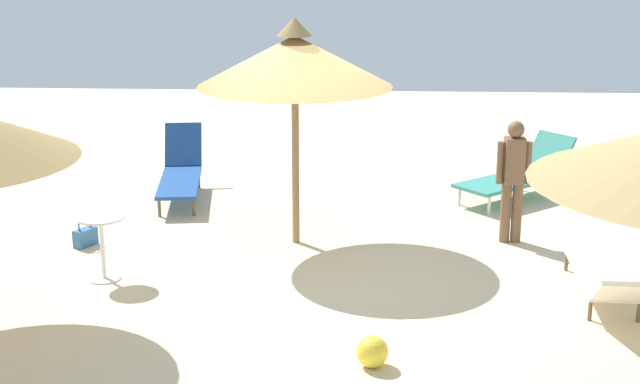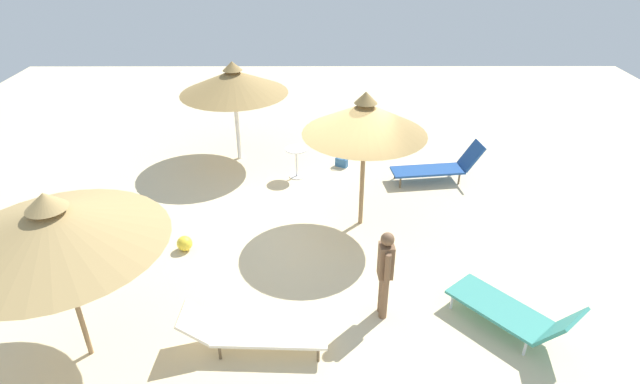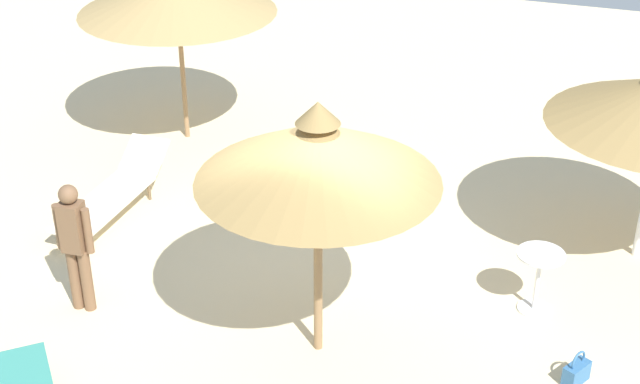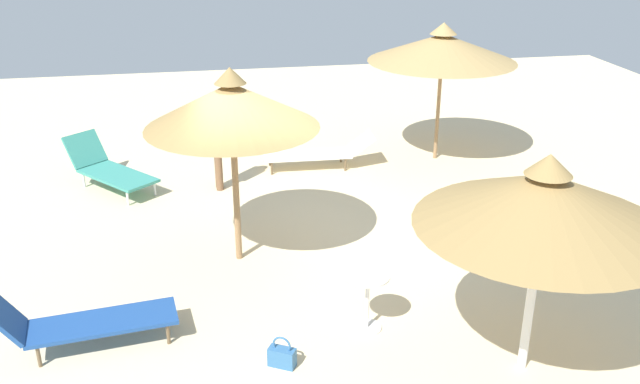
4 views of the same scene
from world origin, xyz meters
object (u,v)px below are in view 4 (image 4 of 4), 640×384
Objects in this scene: parasol_umbrella_back at (442,47)px; beach_ball at (441,205)px; lounge_chair_center at (75,320)px; lounge_chair_front at (320,152)px; parasol_umbrella_near_right at (545,200)px; person_standing_far_right at (217,143)px; lounge_chair_near_left at (108,168)px; handbag at (282,356)px; side_table_round at (367,293)px; parasol_umbrella_far_left at (231,105)px.

parasol_umbrella_back is 3.41m from beach_ball.
lounge_chair_center is at bearing -139.11° from parasol_umbrella_back.
lounge_chair_center is at bearing -152.58° from beach_ball.
parasol_umbrella_near_right is at bearing -80.48° from lounge_chair_front.
person_standing_far_right is 4.04m from beach_ball.
person_standing_far_right is (1.95, -0.39, 0.49)m from lounge_chair_near_left.
parasol_umbrella_near_right is at bearing -96.89° from beach_ball.
person_standing_far_right is 5.39m from handbag.
parasol_umbrella_near_right is 3.55× the size of side_table_round.
parasol_umbrella_near_right is 6.87× the size of handbag.
parasol_umbrella_back is 9.68× the size of beach_ball.
side_table_round reaches higher than handbag.
lounge_chair_center is 2.42m from handbag.
lounge_chair_front reaches higher than beach_ball.
lounge_chair_front is at bearing -177.37° from parasol_umbrella_back.
parasol_umbrella_far_left reaches higher than side_table_round.
lounge_chair_front is (3.94, 0.32, -0.06)m from lounge_chair_near_left.
lounge_chair_near_left is (-2.11, 3.10, -1.92)m from parasol_umbrella_far_left.
lounge_chair_center is at bearing -137.12° from parasol_umbrella_far_left.
lounge_chair_center reaches higher than lounge_chair_near_left.
parasol_umbrella_near_right is 1.22× the size of lounge_chair_center.
parasol_umbrella_back reaches higher than lounge_chair_near_left.
handbag reaches higher than beach_ball.
parasol_umbrella_far_left reaches higher than handbag.
parasol_umbrella_far_left is at bearing 133.12° from parasol_umbrella_near_right.
parasol_umbrella_far_left reaches higher than beach_ball.
lounge_chair_front is 1.39× the size of person_standing_far_right.
parasol_umbrella_back reaches higher than person_standing_far_right.
side_table_round is at bearing -116.74° from parasol_umbrella_back.
beach_ball is at bearing -57.20° from lounge_chair_front.
parasol_umbrella_far_left is 4.15m from beach_ball.
parasol_umbrella_far_left is 5.50m from parasol_umbrella_back.
parasol_umbrella_near_right reaches higher than person_standing_far_right.
handbag is at bearing -85.24° from person_standing_far_right.
parasol_umbrella_back is at bearing 72.71° from beach_ball.
side_table_round is at bearing -94.50° from lounge_chair_front.
person_standing_far_right is at bearing 93.29° from parasol_umbrella_far_left.
parasol_umbrella_far_left is 0.99× the size of parasol_umbrella_back.
lounge_chair_front is 2.18m from person_standing_far_right.
person_standing_far_right is at bearing 153.84° from beach_ball.
beach_ball is at bearing 48.79° from handbag.
handbag is (-3.93, -6.14, -2.11)m from parasol_umbrella_back.
person_standing_far_right is 4.06× the size of handbag.
parasol_umbrella_near_right reaches higher than handbag.
person_standing_far_right reaches higher than beach_ball.
parasol_umbrella_far_left is at bearing -86.71° from person_standing_far_right.
handbag is at bearing -122.59° from parasol_umbrella_back.
parasol_umbrella_far_left is 3.41m from handbag.
person_standing_far_right is (-3.08, 5.83, -1.17)m from parasol_umbrella_near_right.
parasol_umbrella_back reaches higher than lounge_chair_front.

